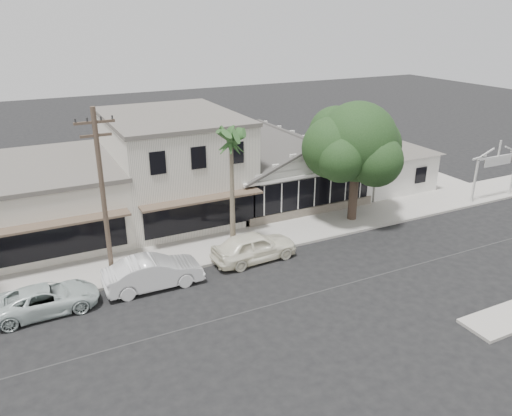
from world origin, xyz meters
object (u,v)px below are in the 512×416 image
shade_tree (354,144)px  arch_sign (498,159)px  car_2 (46,299)px  utility_pole (103,196)px  car_0 (254,247)px  car_1 (153,272)px

shade_tree → arch_sign: bearing=-8.0°
car_2 → shade_tree: shade_tree is taller
utility_pole → car_0: size_ratio=1.88×
car_1 → shade_tree: size_ratio=0.62×
car_1 → car_2: bearing=90.2°
car_0 → car_2: car_0 is taller
utility_pole → shade_tree: utility_pole is taller
arch_sign → shade_tree: bearing=172.0°
arch_sign → car_0: 19.96m
shade_tree → car_0: bearing=-163.6°
arch_sign → car_1: (-25.59, -1.18, -2.36)m
car_2 → shade_tree: size_ratio=0.59×
car_1 → utility_pole: bearing=59.5°
utility_pole → shade_tree: (15.82, 1.73, 0.38)m
arch_sign → shade_tree: shade_tree is taller
arch_sign → car_2: bearing=-177.8°
arch_sign → car_1: 25.73m
car_0 → car_2: bearing=88.9°
arch_sign → car_2: (-30.59, -1.16, -2.51)m
arch_sign → car_2: arch_sign is taller
utility_pole → car_1: bearing=-30.9°
utility_pole → car_2: size_ratio=1.94×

